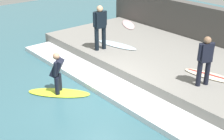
% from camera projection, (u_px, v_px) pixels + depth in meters
% --- Properties ---
extents(ground_plane, '(28.00, 28.00, 0.00)m').
position_uv_depth(ground_plane, '(98.00, 95.00, 9.73)').
color(ground_plane, '#335B66').
extents(concrete_ledge, '(4.40, 10.58, 0.48)m').
position_uv_depth(concrete_ledge, '(169.00, 61.00, 11.56)').
color(concrete_ledge, slate).
rests_on(concrete_ledge, ground_plane).
extents(back_wall, '(0.50, 11.11, 1.91)m').
position_uv_depth(back_wall, '(210.00, 30.00, 12.70)').
color(back_wall, '#474442').
rests_on(back_wall, ground_plane).
extents(wave_foam_crest, '(1.13, 10.05, 0.17)m').
position_uv_depth(wave_foam_crest, '(112.00, 87.00, 10.01)').
color(wave_foam_crest, silver).
rests_on(wave_foam_crest, ground_plane).
extents(surfboard_riding, '(1.78, 1.84, 0.06)m').
position_uv_depth(surfboard_riding, '(59.00, 93.00, 9.81)').
color(surfboard_riding, '#BFE02D').
rests_on(surfboard_riding, ground_plane).
extents(surfer_riding, '(0.55, 0.56, 1.32)m').
position_uv_depth(surfer_riding, '(57.00, 71.00, 9.50)').
color(surfer_riding, black).
rests_on(surfer_riding, surfboard_riding).
extents(surfer_waiting_near, '(0.49, 0.35, 1.51)m').
position_uv_depth(surfer_waiting_near, '(205.00, 59.00, 8.96)').
color(surfer_waiting_near, black).
rests_on(surfer_waiting_near, concrete_ledge).
extents(surfboard_waiting_near, '(0.86, 1.82, 0.07)m').
position_uv_depth(surfboard_waiting_near, '(211.00, 76.00, 9.81)').
color(surfboard_waiting_near, beige).
rests_on(surfboard_waiting_near, concrete_ledge).
extents(surfer_waiting_far, '(0.57, 0.31, 1.71)m').
position_uv_depth(surfer_waiting_far, '(100.00, 25.00, 11.65)').
color(surfer_waiting_far, black).
rests_on(surfer_waiting_far, concrete_ledge).
extents(surfboard_waiting_far, '(0.88, 1.88, 0.06)m').
position_uv_depth(surfboard_waiting_far, '(117.00, 45.00, 12.43)').
color(surfboard_waiting_far, silver).
rests_on(surfboard_waiting_far, concrete_ledge).
extents(surfboard_spare, '(1.29, 1.64, 0.06)m').
position_uv_depth(surfboard_spare, '(128.00, 24.00, 15.07)').
color(surfboard_spare, beige).
rests_on(surfboard_spare, concrete_ledge).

